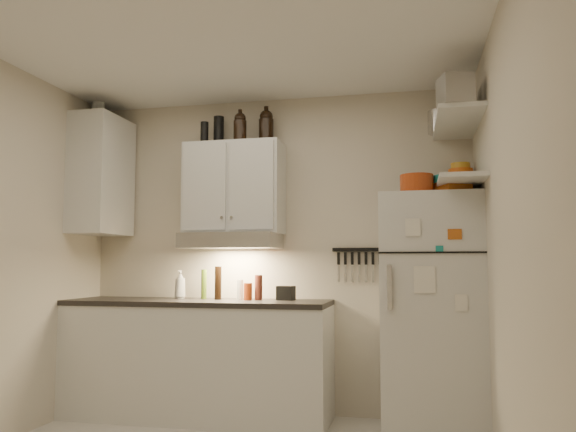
# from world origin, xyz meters

# --- Properties ---
(ceiling) EXTENTS (3.20, 3.00, 0.02)m
(ceiling) POSITION_xyz_m (0.00, 0.00, 2.61)
(ceiling) COLOR white
(ceiling) RESTS_ON ground
(back_wall) EXTENTS (3.20, 0.02, 2.60)m
(back_wall) POSITION_xyz_m (0.00, 1.51, 1.30)
(back_wall) COLOR beige
(back_wall) RESTS_ON ground
(right_wall) EXTENTS (0.02, 3.00, 2.60)m
(right_wall) POSITION_xyz_m (1.61, 0.00, 1.30)
(right_wall) COLOR beige
(right_wall) RESTS_ON ground
(base_cabinet) EXTENTS (2.10, 0.60, 0.88)m
(base_cabinet) POSITION_xyz_m (-0.55, 1.20, 0.44)
(base_cabinet) COLOR silver
(base_cabinet) RESTS_ON floor
(countertop) EXTENTS (2.10, 0.62, 0.04)m
(countertop) POSITION_xyz_m (-0.55, 1.20, 0.90)
(countertop) COLOR black
(countertop) RESTS_ON base_cabinet
(upper_cabinet) EXTENTS (0.80, 0.33, 0.75)m
(upper_cabinet) POSITION_xyz_m (-0.30, 1.33, 1.83)
(upper_cabinet) COLOR silver
(upper_cabinet) RESTS_ON back_wall
(side_cabinet) EXTENTS (0.33, 0.55, 1.00)m
(side_cabinet) POSITION_xyz_m (-1.44, 1.20, 1.95)
(side_cabinet) COLOR silver
(side_cabinet) RESTS_ON left_wall
(range_hood) EXTENTS (0.76, 0.46, 0.12)m
(range_hood) POSITION_xyz_m (-0.30, 1.27, 1.39)
(range_hood) COLOR silver
(range_hood) RESTS_ON back_wall
(fridge) EXTENTS (0.70, 0.68, 1.70)m
(fridge) POSITION_xyz_m (1.25, 1.16, 0.85)
(fridge) COLOR silver
(fridge) RESTS_ON floor
(shelf_hi) EXTENTS (0.30, 0.95, 0.03)m
(shelf_hi) POSITION_xyz_m (1.45, 1.02, 2.20)
(shelf_hi) COLOR silver
(shelf_hi) RESTS_ON right_wall
(shelf_lo) EXTENTS (0.30, 0.95, 0.03)m
(shelf_lo) POSITION_xyz_m (1.45, 1.02, 1.76)
(shelf_lo) COLOR silver
(shelf_lo) RESTS_ON right_wall
(knife_strip) EXTENTS (0.42, 0.02, 0.03)m
(knife_strip) POSITION_xyz_m (0.70, 1.49, 1.32)
(knife_strip) COLOR black
(knife_strip) RESTS_ON back_wall
(dutch_oven) EXTENTS (0.27, 0.27, 0.14)m
(dutch_oven) POSITION_xyz_m (1.16, 1.01, 1.77)
(dutch_oven) COLOR #A63A13
(dutch_oven) RESTS_ON fridge
(book_stack) EXTENTS (0.25, 0.28, 0.07)m
(book_stack) POSITION_xyz_m (1.41, 0.98, 1.74)
(book_stack) COLOR #B25416
(book_stack) RESTS_ON fridge
(spice_jar) EXTENTS (0.07, 0.07, 0.09)m
(spice_jar) POSITION_xyz_m (1.27, 1.18, 1.75)
(spice_jar) COLOR silver
(spice_jar) RESTS_ON fridge
(stock_pot) EXTENTS (0.30, 0.30, 0.17)m
(stock_pot) POSITION_xyz_m (1.38, 1.38, 2.30)
(stock_pot) COLOR silver
(stock_pot) RESTS_ON shelf_hi
(tin_a) EXTENTS (0.22, 0.21, 0.20)m
(tin_a) POSITION_xyz_m (1.44, 0.91, 2.32)
(tin_a) COLOR #AAAAAD
(tin_a) RESTS_ON shelf_hi
(tin_b) EXTENTS (0.24, 0.24, 0.19)m
(tin_b) POSITION_xyz_m (1.41, 0.63, 2.31)
(tin_b) COLOR #AAAAAD
(tin_b) RESTS_ON shelf_hi
(bowl_teal) EXTENTS (0.23, 0.23, 0.09)m
(bowl_teal) POSITION_xyz_m (1.47, 1.33, 1.82)
(bowl_teal) COLOR #188481
(bowl_teal) RESTS_ON shelf_lo
(bowl_orange) EXTENTS (0.18, 0.18, 0.06)m
(bowl_orange) POSITION_xyz_m (1.49, 1.35, 1.89)
(bowl_orange) COLOR orange
(bowl_orange) RESTS_ON bowl_teal
(bowl_yellow) EXTENTS (0.14, 0.14, 0.05)m
(bowl_yellow) POSITION_xyz_m (1.49, 1.35, 1.94)
(bowl_yellow) COLOR gold
(bowl_yellow) RESTS_ON bowl_orange
(plates) EXTENTS (0.23, 0.23, 0.05)m
(plates) POSITION_xyz_m (1.38, 1.06, 1.80)
(plates) COLOR #188481
(plates) RESTS_ON shelf_lo
(growler_a) EXTENTS (0.12, 0.12, 0.25)m
(growler_a) POSITION_xyz_m (-0.24, 1.28, 2.33)
(growler_a) COLOR black
(growler_a) RESTS_ON upper_cabinet
(growler_b) EXTENTS (0.13, 0.13, 0.29)m
(growler_b) POSITION_xyz_m (-0.04, 1.38, 2.34)
(growler_b) COLOR black
(growler_b) RESTS_ON upper_cabinet
(thermos_a) EXTENTS (0.09, 0.09, 0.25)m
(thermos_a) POSITION_xyz_m (-0.46, 1.39, 2.33)
(thermos_a) COLOR black
(thermos_a) RESTS_ON upper_cabinet
(thermos_b) EXTENTS (0.07, 0.07, 0.19)m
(thermos_b) POSITION_xyz_m (-0.56, 1.32, 2.30)
(thermos_b) COLOR black
(thermos_b) RESTS_ON upper_cabinet
(side_jar) EXTENTS (0.13, 0.13, 0.15)m
(side_jar) POSITION_xyz_m (-1.51, 1.23, 2.52)
(side_jar) COLOR silver
(side_jar) RESTS_ON side_cabinet
(soap_bottle) EXTENTS (0.11, 0.11, 0.26)m
(soap_bottle) POSITION_xyz_m (-0.76, 1.32, 1.05)
(soap_bottle) COLOR silver
(soap_bottle) RESTS_ON countertop
(pepper_mill) EXTENTS (0.08, 0.08, 0.20)m
(pepper_mill) POSITION_xyz_m (-0.08, 1.29, 1.02)
(pepper_mill) COLOR maroon
(pepper_mill) RESTS_ON countertop
(oil_bottle) EXTENTS (0.06, 0.06, 0.24)m
(oil_bottle) POSITION_xyz_m (-0.55, 1.33, 1.04)
(oil_bottle) COLOR #51701C
(oil_bottle) RESTS_ON countertop
(vinegar_bottle) EXTENTS (0.06, 0.06, 0.27)m
(vinegar_bottle) POSITION_xyz_m (-0.41, 1.27, 1.05)
(vinegar_bottle) COLOR black
(vinegar_bottle) RESTS_ON countertop
(clear_bottle) EXTENTS (0.06, 0.06, 0.16)m
(clear_bottle) POSITION_xyz_m (-0.24, 1.32, 1.00)
(clear_bottle) COLOR silver
(clear_bottle) RESTS_ON countertop
(red_jar) EXTENTS (0.07, 0.07, 0.13)m
(red_jar) POSITION_xyz_m (-0.15, 1.25, 0.99)
(red_jar) COLOR #A63A13
(red_jar) RESTS_ON countertop
(caddy) EXTENTS (0.15, 0.12, 0.11)m
(caddy) POSITION_xyz_m (0.14, 1.31, 0.98)
(caddy) COLOR black
(caddy) RESTS_ON countertop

